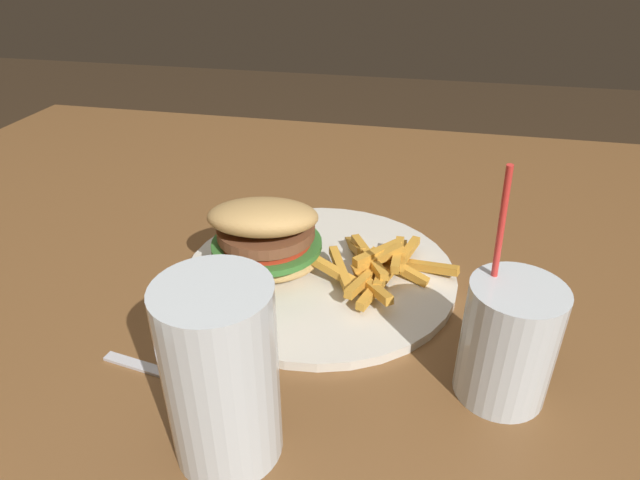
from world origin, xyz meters
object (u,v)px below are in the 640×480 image
(beer_glass, at_px, (222,379))
(juice_glass, at_px, (507,344))
(meal_plate_near, at_px, (296,254))
(spoon, at_px, (236,391))

(beer_glass, distance_m, juice_glass, 0.22)
(meal_plate_near, xyz_separation_m, spoon, (0.01, 0.18, -0.02))
(meal_plate_near, height_order, spoon, meal_plate_near)
(meal_plate_near, height_order, juice_glass, juice_glass)
(meal_plate_near, height_order, beer_glass, beer_glass)
(beer_glass, bearing_deg, juice_glass, -153.50)
(beer_glass, bearing_deg, spoon, -75.44)
(meal_plate_near, xyz_separation_m, juice_glass, (-0.21, 0.13, 0.02))
(beer_glass, bearing_deg, meal_plate_near, -88.52)
(spoon, bearing_deg, juice_glass, 23.20)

